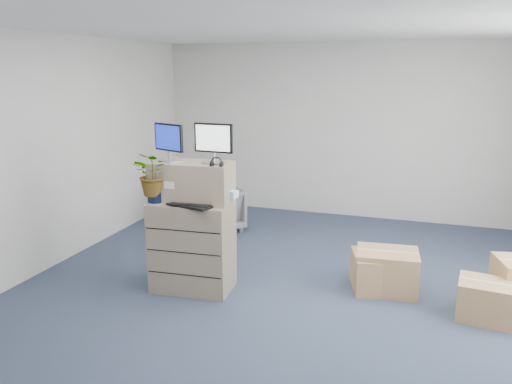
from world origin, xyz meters
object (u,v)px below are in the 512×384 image
(monitor_left, at_px, (169,140))
(monitor_right, at_px, (213,141))
(filing_cabinet_lower, at_px, (192,246))
(office_chair, at_px, (216,206))
(keyboard, at_px, (190,205))
(water_bottle, at_px, (198,190))
(potted_plant, at_px, (155,180))

(monitor_left, height_order, monitor_right, monitor_right)
(monitor_right, bearing_deg, filing_cabinet_lower, -167.14)
(filing_cabinet_lower, xyz_separation_m, office_chair, (-0.57, 2.03, -0.13))
(monitor_right, distance_m, keyboard, 0.70)
(keyboard, distance_m, office_chair, 2.36)
(monitor_right, xyz_separation_m, keyboard, (-0.19, -0.20, -0.65))
(water_bottle, bearing_deg, monitor_left, -177.90)
(keyboard, xyz_separation_m, office_chair, (-0.64, 2.18, -0.65))
(filing_cabinet_lower, bearing_deg, water_bottle, 12.13)
(monitor_right, bearing_deg, potted_plant, -157.46)
(filing_cabinet_lower, xyz_separation_m, potted_plant, (-0.33, -0.16, 0.75))
(monitor_left, relative_size, keyboard, 0.82)
(filing_cabinet_lower, bearing_deg, monitor_left, 173.54)
(potted_plant, xyz_separation_m, office_chair, (-0.24, 2.19, -0.89))
(filing_cabinet_lower, distance_m, keyboard, 0.54)
(keyboard, height_order, office_chair, keyboard)
(filing_cabinet_lower, height_order, potted_plant, potted_plant)
(monitor_left, xyz_separation_m, keyboard, (0.31, -0.16, -0.64))
(water_bottle, relative_size, potted_plant, 0.47)
(filing_cabinet_lower, distance_m, office_chair, 2.11)
(monitor_left, bearing_deg, water_bottle, 22.33)
(monitor_left, distance_m, water_bottle, 0.61)
(monitor_right, xyz_separation_m, potted_plant, (-0.59, -0.20, -0.41))
(keyboard, bearing_deg, monitor_left, 165.64)
(keyboard, bearing_deg, potted_plant, -165.33)
(monitor_left, relative_size, monitor_right, 0.94)
(filing_cabinet_lower, relative_size, office_chair, 1.37)
(monitor_left, distance_m, office_chair, 2.42)
(monitor_left, bearing_deg, keyboard, -7.70)
(potted_plant, bearing_deg, water_bottle, 24.33)
(keyboard, distance_m, potted_plant, 0.47)
(filing_cabinet_lower, height_order, water_bottle, water_bottle)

